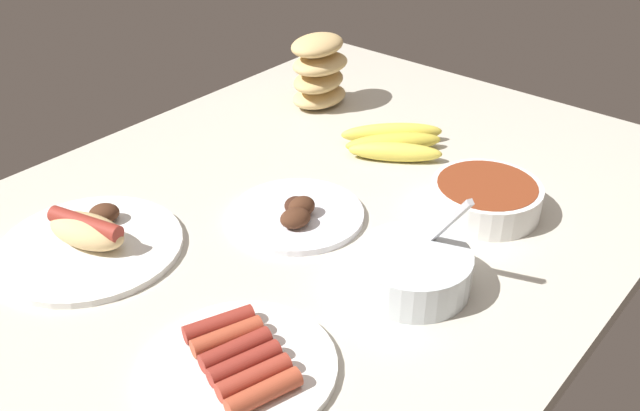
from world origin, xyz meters
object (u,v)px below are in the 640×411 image
Objects in this scene: plate_hotdog_assembled at (89,239)px; bowl_chili at (486,197)px; plate_grilled_meat at (298,214)px; banana_bunch at (393,142)px; bread_stack at (319,72)px; plate_sausages at (241,363)px; bowl_coleslaw at (413,268)px.

plate_hotdog_assembled reaches higher than bowl_chili.
plate_grilled_meat is 1.03× the size of banana_bunch.
plate_grilled_meat is 42.09cm from bread_stack.
plate_hotdog_assembled is at bearing 84.83° from plate_sausages.
bread_stack reaches higher than bowl_chili.
bowl_coleslaw is at bearing -96.36° from plate_grilled_meat.
bowl_coleslaw is (-2.46, -22.07, 1.99)cm from plate_grilled_meat.
plate_grilled_meat is at bearing 83.64° from bowl_coleslaw.
bowl_coleslaw is (22.02, -39.56, 1.33)cm from plate_hotdog_assembled.
plate_hotdog_assembled reaches higher than plate_sausages.
bowl_coleslaw is at bearing -14.48° from plate_sausages.
bowl_coleslaw is at bearing -141.46° from banana_bunch.
plate_sausages is at bearing -147.00° from bread_stack.
bread_stack is at bearing 51.88° from bowl_coleslaw.
bowl_coleslaw reaches higher than bread_stack.
plate_grilled_meat is 30.10cm from plate_hotdog_assembled.
plate_grilled_meat reaches higher than plate_sausages.
plate_sausages is (-54.96, -17.39, -0.68)cm from banana_bunch.
bread_stack is (33.86, 24.22, 6.26)cm from plate_grilled_meat.
bread_stack is at bearing 33.00° from plate_sausages.
banana_bunch is 1.19× the size of bowl_chili.
bowl_coleslaw is at bearing -128.12° from bread_stack.
plate_hotdog_assembled is 33.24cm from plate_sausages.
plate_hotdog_assembled reaches higher than plate_grilled_meat.
bread_stack is (6.38, 22.43, 5.46)cm from banana_bunch.
plate_sausages is at bearing 165.52° from bowl_coleslaw.
banana_bunch is at bearing 71.19° from bowl_chili.
plate_sausages is 25.90cm from bowl_coleslaw.
plate_sausages is 73.38cm from bread_stack.
plate_grilled_meat is 22.29cm from bowl_coleslaw.
bowl_coleslaw reaches higher than banana_bunch.
bowl_coleslaw reaches higher than plate_grilled_meat.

